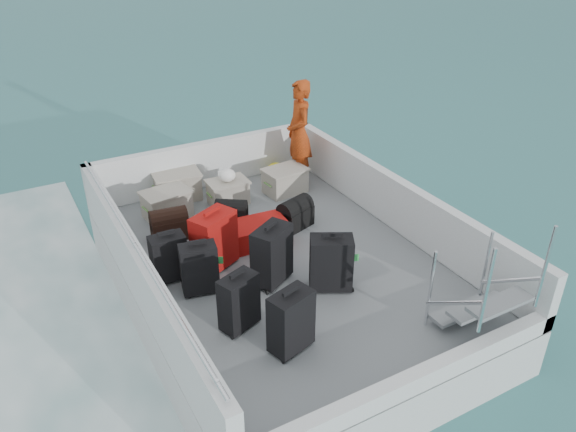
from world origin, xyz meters
name	(u,v)px	position (x,y,z in m)	size (l,w,h in m)	color
ground	(282,300)	(0.00, 0.00, 0.00)	(160.00, 160.00, 0.00)	#1B5B5E
ferry_hull	(282,281)	(0.00, 0.00, 0.30)	(3.60, 5.00, 0.60)	silver
deck	(282,260)	(0.00, 0.00, 0.61)	(3.30, 4.70, 0.02)	slate
deck_fittings	(320,238)	(0.35, -0.32, 0.99)	(3.60, 5.00, 0.90)	silver
suitcase_0	(239,303)	(-0.97, -0.89, 0.93)	(0.40, 0.23, 0.62)	black
suitcase_1	(199,269)	(-1.10, -0.13, 0.92)	(0.40, 0.23, 0.60)	black
suitcase_2	(169,258)	(-1.32, 0.27, 0.91)	(0.40, 0.24, 0.57)	black
suitcase_3	(291,322)	(-0.67, -1.43, 0.95)	(0.43, 0.25, 0.66)	black
suitcase_4	(272,256)	(-0.31, -0.34, 0.97)	(0.48, 0.28, 0.70)	black
suitcase_5	(214,241)	(-0.76, 0.26, 0.98)	(0.52, 0.31, 0.71)	#940B0B
suitcase_6	(331,264)	(0.21, -0.77, 0.95)	(0.47, 0.28, 0.65)	black
suitcase_8	(259,232)	(-0.06, 0.51, 0.76)	(0.48, 0.72, 0.29)	#940B0B
duffel_0	(170,227)	(-1.02, 1.17, 0.78)	(0.47, 0.30, 0.32)	black
duffel_1	(232,218)	(-0.22, 1.00, 0.78)	(0.41, 0.30, 0.32)	black
duffel_2	(295,216)	(0.55, 0.63, 0.78)	(0.46, 0.30, 0.32)	black
crate_0	(167,205)	(-0.87, 1.73, 0.80)	(0.60, 0.42, 0.36)	#ADA396
crate_1	(177,186)	(-0.55, 2.20, 0.81)	(0.64, 0.44, 0.38)	#ADA396
crate_2	(228,193)	(0.04, 1.69, 0.78)	(0.54, 0.37, 0.32)	#ADA396
crate_3	(285,181)	(0.93, 1.60, 0.80)	(0.59, 0.41, 0.35)	#ADA396
yellow_bag	(276,169)	(1.08, 2.19, 0.73)	(0.28, 0.26, 0.22)	gold
white_bag	(227,177)	(0.04, 1.69, 1.03)	(0.24, 0.24, 0.18)	white
passenger	(299,133)	(1.30, 1.83, 1.42)	(0.59, 0.38, 1.61)	#DE4814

